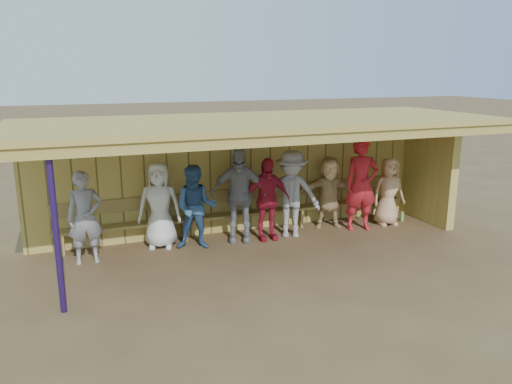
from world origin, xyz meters
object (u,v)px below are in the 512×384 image
player_g (361,185)px  player_h (389,192)px  player_e (291,194)px  player_a (85,218)px  bench (243,208)px  player_c (196,207)px  player_d (266,199)px  player_extra (239,195)px  player_f (329,192)px  player_b (159,205)px

player_g → player_h: (0.77, 0.09, -0.24)m
player_e → player_a: bearing=-155.0°
player_h → bench: bearing=174.3°
player_c → player_d: size_ratio=0.97×
player_d → player_extra: (-0.55, 0.12, 0.11)m
player_f → player_h: 1.35m
player_h → player_extra: (-3.44, 0.14, 0.20)m
player_b → player_h: bearing=13.5°
player_a → player_g: 5.59m
player_b → player_g: (4.22, -0.42, 0.15)m
player_extra → bench: player_extra is taller
player_a → player_d: bearing=-1.2°
player_e → player_f: player_e is taller
player_f → player_extra: player_extra is taller
player_d → player_g: 2.14m
player_d → player_h: (2.89, -0.02, -0.09)m
player_e → bench: bearing=168.3°
player_e → player_g: 1.58m
player_h → player_extra: bearing=-176.8°
player_d → player_g: player_g is taller
player_c → player_h: 4.35m
player_e → player_d: bearing=-155.3°
player_e → player_h: bearing=23.6°
player_g → player_extra: size_ratio=1.04×
player_extra → bench: 0.70m
player_e → player_c: bearing=-155.2°
player_a → player_c: bearing=-1.1°
player_h → player_g: bearing=-167.9°
player_extra → player_b: bearing=-167.3°
player_e → player_extra: 1.11m
player_b → player_extra: size_ratio=0.88×
player_f → bench: (-1.86, 0.33, -0.25)m
player_extra → bench: (0.27, 0.49, -0.43)m
player_d → player_f: (1.58, 0.27, -0.06)m
bench → player_a: bearing=-168.3°
player_b → player_c: (0.64, -0.32, -0.02)m
player_a → player_d: player_d is taller
player_h → player_d: bearing=-175.0°
player_d → player_e: player_e is taller
player_a → player_f: bearing=1.6°
player_d → player_extra: player_extra is taller
player_g → player_extra: player_g is taller
player_c → player_e: bearing=19.7°
player_b → player_f: size_ratio=1.08×
player_a → player_g: size_ratio=0.84×
player_f → bench: bearing=-170.1°
player_c → bench: size_ratio=0.22×
player_a → player_d: (3.46, 0.05, 0.00)m
player_b → bench: (1.81, 0.31, -0.31)m
player_a → player_f: size_ratio=1.07×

